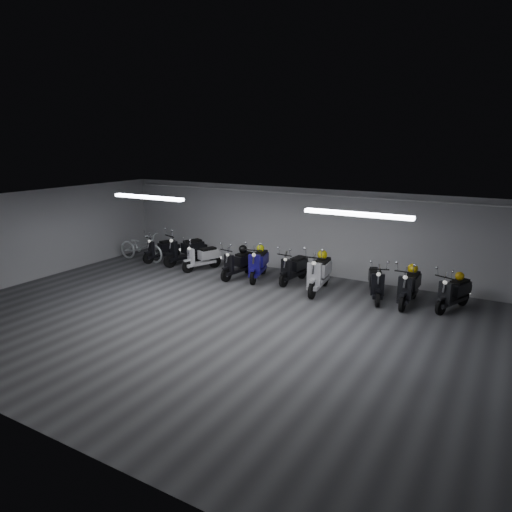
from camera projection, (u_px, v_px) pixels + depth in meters
The scene contains 24 objects.
floor at pixel (219, 322), 11.27m from camera, with size 14.00×10.00×0.01m, color #3C3D3F.
ceiling at pixel (216, 207), 10.58m from camera, with size 14.00×10.00×0.01m, color gray.
back_wall at pixel (305, 231), 15.13m from camera, with size 14.00×0.01×2.80m, color #B0B0B3.
front_wall at pixel (22, 345), 6.72m from camera, with size 14.00×0.01×2.80m, color #B0B0B3.
left_wall at pixel (31, 236), 14.32m from camera, with size 0.01×10.00×2.80m, color #B0B0B3.
fluor_strip_left at pixel (148, 197), 12.89m from camera, with size 2.40×0.18×0.08m, color white.
fluor_strip_right at pixel (357, 214), 9.98m from camera, with size 2.40×0.18×0.08m, color white.
conduit at pixel (304, 194), 14.76m from camera, with size 0.05×0.05×13.60m, color white.
scooter_0 at pixel (161, 245), 16.69m from camera, with size 0.53×1.59×1.18m, color black, non-canonical shape.
scooter_1 at pixel (185, 246), 16.21m from camera, with size 0.62×1.85×1.38m, color black, non-canonical shape.
scooter_2 at pixel (201, 253), 15.55m from camera, with size 0.53×1.60×1.19m, color silver, non-canonical shape.
scooter_3 at pixel (238, 259), 14.68m from camera, with size 0.55×1.66×1.24m, color black, non-canonical shape.
scooter_4 at pixel (258, 259), 14.52m from camera, with size 0.60×1.79×1.33m, color navy, non-canonical shape.
scooter_5 at pixel (294, 264), 14.18m from camera, with size 0.55×1.64×1.22m, color black, non-canonical shape.
scooter_6 at pixel (319, 268), 13.28m from camera, with size 0.65×1.96×1.46m, color #BBBBC0, non-canonical shape.
scooter_7 at pixel (376, 278), 12.65m from camera, with size 0.57×1.70×1.27m, color black, non-canonical shape.
scooter_8 at pixel (409, 281), 12.23m from camera, with size 0.59×1.76×1.31m, color black, non-canonical shape.
scooter_9 at pixel (454, 287), 11.87m from camera, with size 0.55×1.65×1.23m, color black, non-canonical shape.
bicycle at pixel (141, 244), 16.77m from camera, with size 0.69×1.96×1.27m, color white.
helmet_0 at pixel (260, 248), 14.68m from camera, with size 0.24×0.24×0.24m, color #D8DF0D.
helmet_1 at pixel (460, 276), 11.94m from camera, with size 0.23×0.23×0.23m, color #C08D0B.
helmet_2 at pixel (413, 269), 12.36m from camera, with size 0.28×0.28×0.28m, color #C09A0B.
helmet_3 at pixel (243, 249), 14.78m from camera, with size 0.27×0.27×0.27m, color black.
helmet_4 at pixel (322, 255), 13.45m from camera, with size 0.29×0.29×0.29m, color #C0AF0B.
Camera 1 is at (6.05, -8.67, 4.30)m, focal length 32.44 mm.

